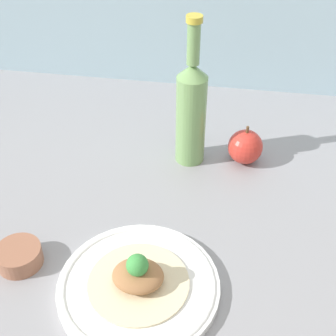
{
  "coord_description": "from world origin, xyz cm",
  "views": [
    {
      "loc": [
        9.36,
        -61.08,
        61.81
      ],
      "look_at": [
        -0.91,
        1.5,
        11.04
      ],
      "focal_mm": 50.0,
      "sensor_mm": 36.0,
      "label": 1
    }
  ],
  "objects": [
    {
      "name": "ground_plane",
      "position": [
        0.0,
        0.0,
        -2.0
      ],
      "size": [
        180.0,
        110.0,
        4.0
      ],
      "primitive_type": "cube",
      "color": "gray"
    },
    {
      "name": "dipping_bowl",
      "position": [
        -23.54,
        -14.14,
        1.64
      ],
      "size": [
        7.66,
        7.66,
        3.27
      ],
      "color": "#996047",
      "rests_on": "ground_plane"
    },
    {
      "name": "cider_bottle",
      "position": [
        0.9,
        19.28,
        12.21
      ],
      "size": [
        6.18,
        6.18,
        31.53
      ],
      "color": "#729E5B",
      "rests_on": "ground_plane"
    },
    {
      "name": "apple",
      "position": [
        12.55,
        20.28,
        3.69
      ],
      "size": [
        7.36,
        7.36,
        8.77
      ],
      "color": "red",
      "rests_on": "ground_plane"
    },
    {
      "name": "plated_food",
      "position": [
        -2.72,
        -16.28,
        3.17
      ],
      "size": [
        16.14,
        16.14,
        6.2
      ],
      "color": "beige",
      "rests_on": "plate"
    },
    {
      "name": "plate",
      "position": [
        -2.72,
        -16.28,
        0.94
      ],
      "size": [
        25.86,
        25.86,
        1.78
      ],
      "color": "white",
      "rests_on": "ground_plane"
    }
  ]
}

